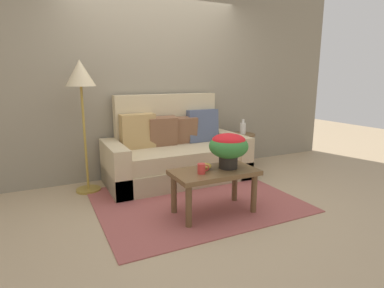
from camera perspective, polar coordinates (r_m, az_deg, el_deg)
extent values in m
plane|color=tan|center=(3.77, 0.17, -9.93)|extent=(14.00, 14.00, 0.00)
cube|color=gray|center=(4.65, -6.85, 12.96)|extent=(6.40, 0.12, 2.98)
cube|color=#994C47|center=(3.72, 0.58, -10.16)|extent=(2.22, 1.80, 0.01)
cube|color=tan|center=(4.36, -2.67, -5.04)|extent=(1.92, 0.91, 0.26)
cube|color=tan|center=(4.28, -2.58, -2.11)|extent=(1.51, 0.82, 0.21)
cube|color=tan|center=(4.57, -4.62, 3.14)|extent=(1.51, 0.16, 0.94)
cube|color=tan|center=(4.07, -13.85, -4.18)|extent=(0.20, 0.91, 0.60)
cube|color=tan|center=(4.71, 6.90, -1.68)|extent=(0.20, 0.91, 0.60)
cube|color=brown|center=(4.52, -1.55, 2.50)|extent=(0.39, 0.21, 0.40)
cube|color=brown|center=(4.37, -5.45, 2.29)|extent=(0.41, 0.23, 0.42)
cube|color=#4C5670|center=(4.65, 1.93, 3.36)|extent=(0.47, 0.16, 0.48)
cube|color=tan|center=(4.26, -9.86, 2.31)|extent=(0.47, 0.20, 0.47)
cylinder|color=brown|center=(3.02, -0.60, -11.34)|extent=(0.06, 0.06, 0.42)
cylinder|color=brown|center=(3.40, 11.21, -8.88)|extent=(0.06, 0.06, 0.42)
cylinder|color=brown|center=(3.33, -3.32, -9.10)|extent=(0.06, 0.06, 0.42)
cylinder|color=brown|center=(3.67, 7.78, -7.14)|extent=(0.06, 0.06, 0.42)
cube|color=brown|center=(3.26, 4.08, -5.19)|extent=(0.88, 0.48, 0.05)
cylinder|color=brown|center=(5.16, 8.76, -3.82)|extent=(0.28, 0.28, 0.03)
cylinder|color=brown|center=(5.09, 8.85, -1.12)|extent=(0.05, 0.05, 0.47)
cylinder|color=brown|center=(5.04, 8.94, 1.66)|extent=(0.44, 0.44, 0.03)
cylinder|color=olive|center=(4.22, -18.31, -7.88)|extent=(0.30, 0.30, 0.03)
cylinder|color=olive|center=(4.05, -18.92, 0.85)|extent=(0.03, 0.03, 1.28)
cone|color=#C6B289|center=(3.99, -19.71, 12.10)|extent=(0.35, 0.35, 0.31)
cylinder|color=black|center=(3.32, 6.61, -3.08)|extent=(0.20, 0.20, 0.15)
ellipsoid|color=#337533|center=(3.29, 6.68, -0.40)|extent=(0.41, 0.41, 0.25)
ellipsoid|color=red|center=(3.27, 6.70, 0.68)|extent=(0.35, 0.35, 0.14)
cylinder|color=red|center=(3.12, 1.72, -4.52)|extent=(0.08, 0.08, 0.10)
torus|color=red|center=(3.14, 2.56, -4.39)|extent=(0.07, 0.01, 0.07)
cylinder|color=gold|center=(3.27, 2.37, -4.49)|extent=(0.05, 0.05, 0.02)
ellipsoid|color=gold|center=(3.26, 2.37, -4.00)|extent=(0.14, 0.14, 0.06)
cylinder|color=silver|center=(5.02, 9.24, 2.80)|extent=(0.09, 0.09, 0.18)
cylinder|color=silver|center=(5.01, 9.28, 4.13)|extent=(0.04, 0.04, 0.06)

